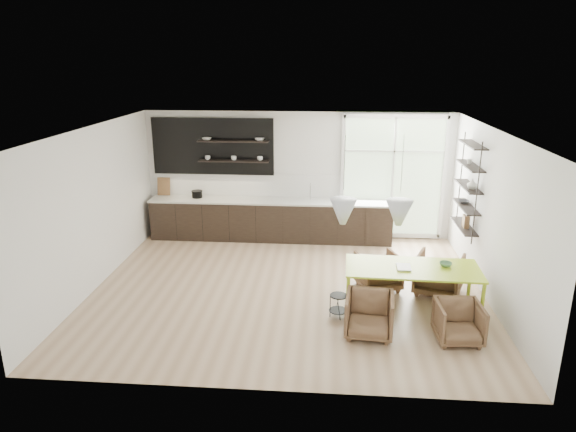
{
  "coord_description": "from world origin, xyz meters",
  "views": [
    {
      "loc": [
        0.69,
        -8.53,
        4.06
      ],
      "look_at": [
        -0.04,
        0.6,
        1.21
      ],
      "focal_mm": 32.0,
      "sensor_mm": 36.0,
      "label": 1
    }
  ],
  "objects_px": {
    "armchair_back_left": "(378,271)",
    "armchair_back_right": "(439,274)",
    "wire_stool": "(338,303)",
    "armchair_front_right": "(459,322)",
    "armchair_front_left": "(369,315)",
    "dining_table": "(412,270)"
  },
  "relations": [
    {
      "from": "armchair_back_right",
      "to": "armchair_front_left",
      "type": "height_order",
      "value": "armchair_back_right"
    },
    {
      "from": "dining_table",
      "to": "armchair_front_right",
      "type": "height_order",
      "value": "dining_table"
    },
    {
      "from": "armchair_back_left",
      "to": "wire_stool",
      "type": "distance_m",
      "value": 1.36
    },
    {
      "from": "armchair_back_left",
      "to": "wire_stool",
      "type": "relative_size",
      "value": 1.91
    },
    {
      "from": "dining_table",
      "to": "armchair_back_left",
      "type": "xyz_separation_m",
      "value": [
        -0.46,
        0.87,
        -0.4
      ]
    },
    {
      "from": "armchair_back_left",
      "to": "armchair_back_right",
      "type": "distance_m",
      "value": 1.07
    },
    {
      "from": "armchair_back_right",
      "to": "armchair_front_right",
      "type": "distance_m",
      "value": 1.63
    },
    {
      "from": "wire_stool",
      "to": "dining_table",
      "type": "bearing_deg",
      "value": 13.14
    },
    {
      "from": "dining_table",
      "to": "armchair_front_left",
      "type": "relative_size",
      "value": 3.02
    },
    {
      "from": "dining_table",
      "to": "armchair_front_right",
      "type": "relative_size",
      "value": 3.29
    },
    {
      "from": "armchair_back_left",
      "to": "wire_stool",
      "type": "bearing_deg",
      "value": 38.77
    },
    {
      "from": "armchair_back_left",
      "to": "armchair_back_right",
      "type": "bearing_deg",
      "value": 154.41
    },
    {
      "from": "armchair_front_left",
      "to": "wire_stool",
      "type": "relative_size",
      "value": 1.91
    },
    {
      "from": "armchair_back_right",
      "to": "wire_stool",
      "type": "xyz_separation_m",
      "value": [
        -1.79,
        -1.02,
        -0.12
      ]
    },
    {
      "from": "wire_stool",
      "to": "armchair_back_right",
      "type": "bearing_deg",
      "value": 29.63
    },
    {
      "from": "dining_table",
      "to": "armchair_back_left",
      "type": "distance_m",
      "value": 1.06
    },
    {
      "from": "armchair_front_left",
      "to": "wire_stool",
      "type": "bearing_deg",
      "value": 135.84
    },
    {
      "from": "armchair_front_left",
      "to": "armchair_front_right",
      "type": "distance_m",
      "value": 1.31
    },
    {
      "from": "armchair_back_left",
      "to": "armchair_front_right",
      "type": "xyz_separation_m",
      "value": [
        1.03,
        -1.76,
        -0.03
      ]
    },
    {
      "from": "armchair_front_left",
      "to": "armchair_front_right",
      "type": "bearing_deg",
      "value": 2.43
    },
    {
      "from": "armchair_front_right",
      "to": "armchair_back_left",
      "type": "bearing_deg",
      "value": 117.63
    },
    {
      "from": "dining_table",
      "to": "armchair_front_right",
      "type": "bearing_deg",
      "value": -55.23
    }
  ]
}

